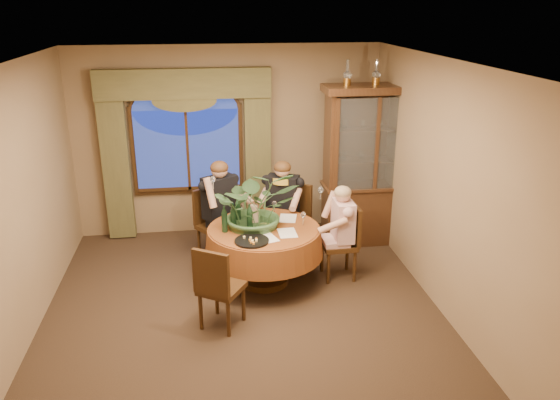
{
  "coord_description": "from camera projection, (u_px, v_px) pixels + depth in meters",
  "views": [
    {
      "loc": [
        -0.36,
        -5.45,
        3.36
      ],
      "look_at": [
        0.52,
        0.68,
        1.1
      ],
      "focal_mm": 35.0,
      "sensor_mm": 36.0,
      "label": 1
    }
  ],
  "objects": [
    {
      "name": "chair_back_right",
      "position": [
        292.0,
        221.0,
        7.59
      ],
      "size": [
        0.58,
        0.58,
        0.96
      ],
      "primitive_type": "cube",
      "rotation": [
        0.0,
        0.0,
        -3.69
      ],
      "color": "black",
      "rests_on": "floor"
    },
    {
      "name": "person_back",
      "position": [
        220.0,
        210.0,
        7.37
      ],
      "size": [
        0.67,
        0.66,
        1.4
      ],
      "primitive_type": null,
      "rotation": [
        0.0,
        0.0,
        -2.58
      ],
      "color": "black",
      "rests_on": "floor"
    },
    {
      "name": "floor",
      "position": [
        244.0,
        312.0,
        6.26
      ],
      "size": [
        5.0,
        5.0,
        0.0
      ],
      "primitive_type": "plane",
      "color": "black",
      "rests_on": "ground"
    },
    {
      "name": "wine_glass_person_back",
      "position": [
        240.0,
        210.0,
        7.0
      ],
      "size": [
        0.07,
        0.07,
        0.18
      ],
      "primitive_type": null,
      "color": "silver",
      "rests_on": "dining_table"
    },
    {
      "name": "person_scarf",
      "position": [
        283.0,
        208.0,
        7.54
      ],
      "size": [
        0.62,
        0.6,
        1.35
      ],
      "primitive_type": null,
      "rotation": [
        0.0,
        0.0,
        -3.54
      ],
      "color": "black",
      "rests_on": "floor"
    },
    {
      "name": "wine_bottle_2",
      "position": [
        238.0,
        209.0,
        6.81
      ],
      "size": [
        0.07,
        0.07,
        0.33
      ],
      "primitive_type": "cylinder",
      "color": "black",
      "rests_on": "dining_table"
    },
    {
      "name": "wine_bottle_1",
      "position": [
        233.0,
        217.0,
        6.58
      ],
      "size": [
        0.07,
        0.07,
        0.33
      ],
      "primitive_type": "cylinder",
      "color": "black",
      "rests_on": "dining_table"
    },
    {
      "name": "stoneware_vase",
      "position": [
        254.0,
        215.0,
        6.75
      ],
      "size": [
        0.13,
        0.13,
        0.25
      ],
      "primitive_type": null,
      "color": "tan",
      "rests_on": "dining_table"
    },
    {
      "name": "olive_bowl",
      "position": [
        265.0,
        226.0,
        6.66
      ],
      "size": [
        0.14,
        0.14,
        0.04
      ],
      "primitive_type": "imported",
      "color": "#4D5A2A",
      "rests_on": "dining_table"
    },
    {
      "name": "tasting_paper_0",
      "position": [
        287.0,
        233.0,
        6.52
      ],
      "size": [
        0.22,
        0.3,
        0.0
      ],
      "primitive_type": "cube",
      "rotation": [
        0.0,
        0.0,
        0.02
      ],
      "color": "white",
      "rests_on": "dining_table"
    },
    {
      "name": "window",
      "position": [
        188.0,
        150.0,
        8.0
      ],
      "size": [
        1.62,
        0.1,
        1.32
      ],
      "primitive_type": null,
      "color": "navy",
      "rests_on": "wall_back"
    },
    {
      "name": "person_pink",
      "position": [
        343.0,
        232.0,
        6.87
      ],
      "size": [
        0.41,
        0.45,
        1.24
      ],
      "primitive_type": null,
      "rotation": [
        0.0,
        0.0,
        -4.7
      ],
      "color": "#CEA4A1",
      "rests_on": "floor"
    },
    {
      "name": "wine_glass_person_scarf",
      "position": [
        274.0,
        207.0,
        7.09
      ],
      "size": [
        0.07,
        0.07,
        0.18
      ],
      "primitive_type": null,
      "color": "silver",
      "rests_on": "dining_table"
    },
    {
      "name": "tasting_paper_2",
      "position": [
        267.0,
        238.0,
        6.38
      ],
      "size": [
        0.29,
        0.35,
        0.0
      ],
      "primitive_type": "cube",
      "rotation": [
        0.0,
        0.0,
        0.32
      ],
      "color": "white",
      "rests_on": "dining_table"
    },
    {
      "name": "drapery_left",
      "position": [
        116.0,
        162.0,
        7.86
      ],
      "size": [
        0.38,
        0.14,
        2.32
      ],
      "primitive_type": "cube",
      "color": "#4D4B2A",
      "rests_on": "floor"
    },
    {
      "name": "ceiling",
      "position": [
        237.0,
        62.0,
        5.3
      ],
      "size": [
        5.0,
        5.0,
        0.0
      ],
      "primitive_type": "plane",
      "rotation": [
        3.14,
        0.0,
        0.0
      ],
      "color": "white",
      "rests_on": "wall_back"
    },
    {
      "name": "chair_back",
      "position": [
        216.0,
        225.0,
        7.45
      ],
      "size": [
        0.59,
        0.59,
        0.96
      ],
      "primitive_type": "cube",
      "rotation": [
        0.0,
        0.0,
        -2.53
      ],
      "color": "black",
      "rests_on": "floor"
    },
    {
      "name": "wine_bottle_3",
      "position": [
        250.0,
        217.0,
        6.56
      ],
      "size": [
        0.07,
        0.07,
        0.33
      ],
      "primitive_type": "cylinder",
      "color": "black",
      "rests_on": "dining_table"
    },
    {
      "name": "tasting_paper_1",
      "position": [
        288.0,
        218.0,
        6.96
      ],
      "size": [
        0.28,
        0.34,
        0.0
      ],
      "primitive_type": "cube",
      "rotation": [
        0.0,
        0.0,
        -0.24
      ],
      "color": "white",
      "rests_on": "dining_table"
    },
    {
      "name": "wine_bottle_0",
      "position": [
        224.0,
        219.0,
        6.5
      ],
      "size": [
        0.07,
        0.07,
        0.33
      ],
      "primitive_type": "cylinder",
      "color": "black",
      "rests_on": "dining_table"
    },
    {
      "name": "centerpiece_plant",
      "position": [
        256.0,
        176.0,
        6.53
      ],
      "size": [
        1.01,
        1.13,
        0.88
      ],
      "primitive_type": "imported",
      "color": "#375E33",
      "rests_on": "dining_table"
    },
    {
      "name": "wine_glass_person_pink",
      "position": [
        303.0,
        218.0,
        6.72
      ],
      "size": [
        0.07,
        0.07,
        0.18
      ],
      "primitive_type": null,
      "color": "silver",
      "rests_on": "dining_table"
    },
    {
      "name": "oil_lamp_right",
      "position": [
        405.0,
        72.0,
        7.36
      ],
      "size": [
        0.11,
        0.11,
        0.34
      ],
      "primitive_type": null,
      "color": "#A5722D",
      "rests_on": "china_cabinet"
    },
    {
      "name": "cheese_platter",
      "position": [
        252.0,
        241.0,
        6.28
      ],
      "size": [
        0.4,
        0.4,
        0.02
      ],
      "primitive_type": "cylinder",
      "color": "black",
      "rests_on": "dining_table"
    },
    {
      "name": "swag_valance",
      "position": [
        183.0,
        84.0,
        7.59
      ],
      "size": [
        2.45,
        0.16,
        0.42
      ],
      "primitive_type": null,
      "color": "#4D4B2A",
      "rests_on": "wall_back"
    },
    {
      "name": "drapery_right",
      "position": [
        258.0,
        157.0,
        8.13
      ],
      "size": [
        0.38,
        0.14,
        2.32
      ],
      "primitive_type": "cube",
      "color": "#4D4B2A",
      "rests_on": "floor"
    },
    {
      "name": "oil_lamp_center",
      "position": [
        376.0,
        72.0,
        7.31
      ],
      "size": [
        0.11,
        0.11,
        0.34
      ],
      "primitive_type": null,
      "color": "#A5722D",
      "rests_on": "china_cabinet"
    },
    {
      "name": "china_cabinet",
      "position": [
        371.0,
        166.0,
        7.76
      ],
      "size": [
        1.42,
        0.56,
        2.3
      ],
      "primitive_type": "cube",
      "color": "#341E10",
      "rests_on": "floor"
    },
    {
      "name": "chair_front_left",
      "position": [
        221.0,
        286.0,
        5.86
      ],
      "size": [
        0.58,
        0.58,
        0.96
      ],
      "primitive_type": "cube",
      "rotation": [
        0.0,
        0.0,
        -0.56
      ],
      "color": "black",
      "rests_on": "floor"
    },
    {
      "name": "dining_table",
      "position": [
        264.0,
        255.0,
        6.81
      ],
      "size": [
        1.57,
        1.57,
        0.75
      ],
      "primitive_type": "cylinder",
      "rotation": [
        0.0,
        0.0,
        -0.07
      ],
      "color": "maroon",
      "rests_on": "floor"
    },
    {
      "name": "chair_right",
      "position": [
        339.0,
        242.0,
        6.92
      ],
      "size": [
        0.43,
        0.43,
        0.96
      ],
      "primitive_type": "cube",
      "rotation": [
        0.0,
        0.0,
        -4.69
      ],
      "color": "black",
      "rests_on": "floor"
    },
    {
      "name": "oil_lamp_left",
      "position": [
        347.0,
        73.0,
        7.26
      ],
      "size": [
        0.11,
        0.11,
        0.34
      ],
      "primitive_type": null,
      "color": "#A5722D",
      "rests_on": "china_cabinet"
    },
    {
      "name": "arched_transom",
      "position": [
        184.0,
        97.0,
        7.73
      ],
      "size": [
        1.6,
        0.06,
        0.44
      ],
      "primitive_type": null,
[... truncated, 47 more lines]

